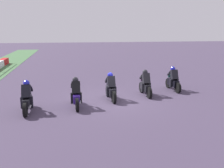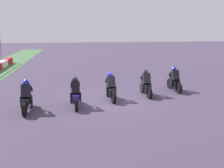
% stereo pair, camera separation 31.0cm
% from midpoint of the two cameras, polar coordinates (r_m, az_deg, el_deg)
% --- Properties ---
extents(ground_plane, '(120.00, 120.00, 0.00)m').
position_cam_midpoint_polar(ground_plane, '(14.04, 0.78, -3.62)').
color(ground_plane, '#44384F').
extents(rider_lane_a, '(2.04, 0.54, 1.51)m').
position_cam_midpoint_polar(rider_lane_a, '(16.52, 14.24, 0.65)').
color(rider_lane_a, black).
rests_on(rider_lane_a, ground_plane).
extents(rider_lane_b, '(2.04, 0.54, 1.51)m').
position_cam_midpoint_polar(rider_lane_b, '(15.02, 8.15, -0.23)').
color(rider_lane_b, black).
rests_on(rider_lane_b, ground_plane).
extents(rider_lane_c, '(2.04, 0.55, 1.51)m').
position_cam_midpoint_polar(rider_lane_c, '(13.97, 0.37, -1.06)').
color(rider_lane_c, black).
rests_on(rider_lane_c, ground_plane).
extents(rider_lane_d, '(2.04, 0.54, 1.51)m').
position_cam_midpoint_polar(rider_lane_d, '(12.81, -7.43, -2.40)').
color(rider_lane_d, black).
rests_on(rider_lane_d, ground_plane).
extents(rider_lane_e, '(2.04, 0.54, 1.51)m').
position_cam_midpoint_polar(rider_lane_e, '(12.61, -17.79, -3.13)').
color(rider_lane_e, black).
rests_on(rider_lane_e, ground_plane).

